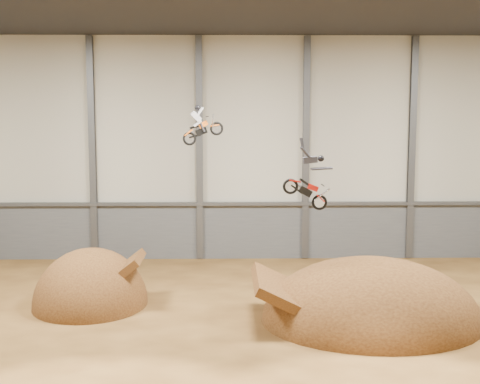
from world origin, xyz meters
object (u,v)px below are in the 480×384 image
Objects in this scene: takeoff_ramp at (91,304)px; fmx_rider_a at (205,121)px; fmx_rider_b at (302,173)px; landing_ramp at (370,321)px.

fmx_rider_a is at bearing 5.77° from takeoff_ramp.
takeoff_ramp is at bearing 162.70° from fmx_rider_b.
fmx_rider_a reaches higher than landing_ramp.
landing_ramp is at bearing -1.14° from fmx_rider_b.
landing_ramp is at bearing -11.88° from takeoff_ramp.
landing_ramp is 12.18m from fmx_rider_a.
takeoff_ramp is 3.11× the size of fmx_rider_a.
takeoff_ramp is 0.65× the size of landing_ramp.
takeoff_ramp is at bearing 168.12° from landing_ramp.
fmx_rider_a reaches higher than takeoff_ramp.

